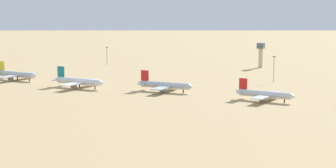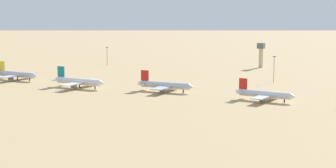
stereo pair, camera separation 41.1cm
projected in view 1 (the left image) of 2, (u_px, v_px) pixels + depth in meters
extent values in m
plane|color=tan|center=(152.00, 97.00, 324.88)|extent=(4000.00, 4000.00, 0.00)
pyramid|color=slate|center=(243.00, 7.00, 1259.66)|extent=(310.68, 226.27, 69.63)
cylinder|color=silver|center=(16.00, 74.00, 392.11)|extent=(30.19, 5.84, 3.75)
cone|color=silver|center=(35.00, 76.00, 383.97)|extent=(3.06, 3.75, 3.56)
cube|color=yellow|center=(2.00, 66.00, 397.97)|extent=(4.90, 0.81, 6.09)
cube|color=silver|center=(6.00, 72.00, 401.82)|extent=(3.44, 6.57, 0.34)
cube|color=silver|center=(17.00, 75.00, 391.73)|extent=(8.46, 30.38, 0.53)
cylinder|color=slate|center=(26.00, 76.00, 397.45)|extent=(3.51, 2.29, 2.06)
cylinder|color=slate|center=(11.00, 78.00, 385.43)|extent=(3.51, 2.29, 2.06)
cylinder|color=black|center=(29.00, 80.00, 386.83)|extent=(0.66, 0.66, 2.06)
cylinder|color=black|center=(17.00, 78.00, 395.15)|extent=(0.66, 0.66, 2.06)
cylinder|color=black|center=(12.00, 79.00, 391.31)|extent=(0.66, 0.66, 2.06)
cylinder|color=white|center=(79.00, 81.00, 357.56)|extent=(31.39, 5.74, 3.90)
cone|color=white|center=(102.00, 83.00, 349.24)|extent=(3.14, 3.87, 3.71)
cone|color=white|center=(57.00, 78.00, 365.79)|extent=(4.09, 3.54, 3.32)
cube|color=#14727A|center=(61.00, 71.00, 363.52)|extent=(5.09, 0.79, 6.34)
cube|color=white|center=(65.00, 78.00, 367.55)|extent=(3.51, 6.81, 0.35)
cube|color=white|center=(57.00, 80.00, 360.84)|extent=(3.51, 6.81, 0.35)
cube|color=white|center=(80.00, 82.00, 357.17)|extent=(8.47, 31.55, 0.55)
cylinder|color=slate|center=(89.00, 83.00, 363.17)|extent=(3.63, 2.35, 2.15)
cylinder|color=slate|center=(74.00, 86.00, 350.59)|extent=(3.63, 2.35, 2.15)
cylinder|color=black|center=(95.00, 88.00, 352.18)|extent=(0.68, 0.68, 2.15)
cylinder|color=black|center=(79.00, 86.00, 360.72)|extent=(0.68, 0.68, 2.15)
cylinder|color=black|center=(75.00, 87.00, 356.70)|extent=(0.68, 0.68, 2.15)
cylinder|color=silver|center=(165.00, 85.00, 343.07)|extent=(30.10, 4.52, 3.75)
cone|color=silver|center=(191.00, 87.00, 336.29)|extent=(2.90, 3.64, 3.56)
cone|color=silver|center=(140.00, 82.00, 349.77)|extent=(3.83, 3.28, 3.19)
cube|color=red|center=(145.00, 75.00, 347.82)|extent=(4.89, 0.59, 6.10)
cube|color=silver|center=(148.00, 82.00, 351.84)|extent=(3.16, 6.45, 0.34)
cube|color=silver|center=(142.00, 84.00, 345.10)|extent=(3.16, 6.45, 0.34)
cube|color=silver|center=(167.00, 86.00, 342.76)|extent=(7.14, 30.17, 0.53)
cylinder|color=slate|center=(173.00, 87.00, 348.88)|extent=(3.43, 2.15, 2.06)
cylinder|color=slate|center=(163.00, 90.00, 336.24)|extent=(3.43, 2.15, 2.06)
cylinder|color=black|center=(183.00, 91.00, 338.74)|extent=(0.66, 0.66, 2.06)
cylinder|color=black|center=(165.00, 89.00, 346.09)|extent=(0.66, 0.66, 2.06)
cylinder|color=black|center=(161.00, 90.00, 342.05)|extent=(0.66, 0.66, 2.06)
cylinder|color=silver|center=(265.00, 94.00, 312.01)|extent=(28.62, 6.00, 3.55)
cone|color=silver|center=(293.00, 97.00, 304.07)|extent=(2.95, 3.59, 3.37)
cone|color=silver|center=(238.00, 91.00, 319.87)|extent=(3.80, 3.32, 3.02)
cube|color=red|center=(243.00, 84.00, 317.73)|extent=(4.64, 0.84, 5.77)
cube|color=silver|center=(246.00, 91.00, 321.35)|extent=(3.35, 6.26, 0.32)
cube|color=silver|center=(240.00, 92.00, 315.34)|extent=(3.35, 6.26, 0.32)
cube|color=silver|center=(266.00, 95.00, 311.63)|extent=(8.48, 28.84, 0.50)
cylinder|color=slate|center=(273.00, 96.00, 316.99)|extent=(3.35, 2.22, 1.95)
cylinder|color=slate|center=(263.00, 100.00, 305.72)|extent=(3.35, 2.22, 1.95)
cylinder|color=black|center=(284.00, 101.00, 306.86)|extent=(0.62, 0.62, 1.95)
cylinder|color=black|center=(264.00, 99.00, 314.89)|extent=(0.62, 0.62, 1.95)
cylinder|color=black|center=(261.00, 100.00, 311.28)|extent=(0.62, 0.62, 1.95)
cylinder|color=#C6B793|center=(261.00, 58.00, 463.41)|extent=(3.20, 3.20, 14.91)
cube|color=#4C5660|center=(261.00, 46.00, 462.05)|extent=(5.20, 5.20, 4.20)
cylinder|color=#59595E|center=(274.00, 70.00, 382.31)|extent=(0.36, 0.36, 16.26)
cube|color=#333333|center=(274.00, 57.00, 381.12)|extent=(1.80, 0.50, 0.50)
cylinder|color=#59595E|center=(107.00, 56.00, 478.54)|extent=(0.36, 0.36, 14.32)
cube|color=#333333|center=(107.00, 47.00, 477.48)|extent=(1.80, 0.50, 0.50)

